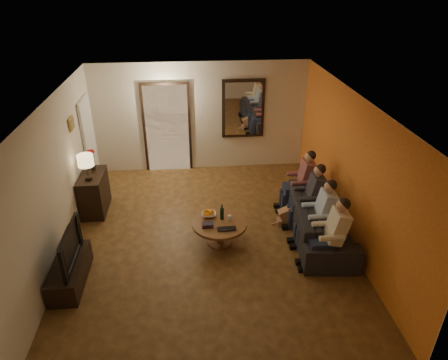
{
  "coord_description": "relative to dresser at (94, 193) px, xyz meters",
  "views": [
    {
      "loc": [
        -0.29,
        -6.0,
        4.42
      ],
      "look_at": [
        0.3,
        0.3,
        1.05
      ],
      "focal_mm": 32.0,
      "sensor_mm": 36.0,
      "label": 1
    }
  ],
  "objects": [
    {
      "name": "white_door",
      "position": [
        -0.21,
        1.1,
        0.61
      ],
      "size": [
        0.06,
        0.85,
        2.04
      ],
      "primitive_type": "cube",
      "color": "white",
      "rests_on": "floor"
    },
    {
      "name": "flower_vase",
      "position": [
        0.0,
        0.22,
        0.63
      ],
      "size": [
        0.14,
        0.14,
        0.44
      ],
      "primitive_type": null,
      "color": "red",
      "rests_on": "dresser"
    },
    {
      "name": "fridge_glimpse",
      "position": [
        1.7,
        1.78,
        0.49
      ],
      "size": [
        0.45,
        0.03,
        1.7
      ],
      "primitive_type": "cube",
      "color": "silver",
      "rests_on": "floor"
    },
    {
      "name": "kitchen_doorway",
      "position": [
        1.45,
        1.78,
        0.64
      ],
      "size": [
        1.0,
        0.06,
        2.1
      ],
      "primitive_type": "cube",
      "color": "#FFE0A5",
      "rests_on": "floor"
    },
    {
      "name": "dresser",
      "position": [
        0.0,
        0.0,
        0.0
      ],
      "size": [
        0.45,
        0.91,
        0.81
      ],
      "primitive_type": "cube",
      "color": "black",
      "rests_on": "floor"
    },
    {
      "name": "mirror_frame",
      "position": [
        3.25,
        1.76,
        1.09
      ],
      "size": [
        1.0,
        0.05,
        1.4
      ],
      "primitive_type": "cube",
      "color": "black",
      "rests_on": "back_wall"
    },
    {
      "name": "coffee_table",
      "position": [
        2.43,
        -1.36,
        -0.18
      ],
      "size": [
        1.14,
        1.14,
        0.45
      ],
      "primitive_type": "cylinder",
      "rotation": [
        0.0,
        0.0,
        0.18
      ],
      "color": "brown",
      "rests_on": "floor"
    },
    {
      "name": "floor",
      "position": [
        2.25,
        -1.2,
        -0.41
      ],
      "size": [
        5.0,
        6.0,
        0.01
      ],
      "primitive_type": "cube",
      "color": "#452D12",
      "rests_on": "ground"
    },
    {
      "name": "door_trim",
      "position": [
        1.45,
        1.77,
        0.64
      ],
      "size": [
        1.12,
        0.04,
        2.22
      ],
      "primitive_type": "cube",
      "color": "black",
      "rests_on": "floor"
    },
    {
      "name": "oranges",
      "position": [
        2.25,
        -1.14,
        0.14
      ],
      "size": [
        0.2,
        0.2,
        0.08
      ],
      "primitive_type": null,
      "color": "orange",
      "rests_on": "bowl"
    },
    {
      "name": "person_a",
      "position": [
        4.18,
        -2.15,
        0.19
      ],
      "size": [
        0.6,
        0.4,
        1.2
      ],
      "primitive_type": null,
      "color": "tan",
      "rests_on": "sofa"
    },
    {
      "name": "tv",
      "position": [
        0.0,
        -2.15,
        0.28
      ],
      "size": [
        1.03,
        0.13,
        0.59
      ],
      "primitive_type": "imported",
      "rotation": [
        0.0,
        0.0,
        1.57
      ],
      "color": "black",
      "rests_on": "tv_stand"
    },
    {
      "name": "left_wall",
      "position": [
        -0.25,
        -1.2,
        0.89
      ],
      "size": [
        0.02,
        6.0,
        2.6
      ],
      "primitive_type": "cube",
      "color": "beige",
      "rests_on": "floor"
    },
    {
      "name": "art_canvas",
      "position": [
        -0.21,
        0.1,
        1.44
      ],
      "size": [
        0.01,
        0.22,
        0.18
      ],
      "primitive_type": "cube",
      "color": "brown",
      "rests_on": "left_wall"
    },
    {
      "name": "bowl",
      "position": [
        2.25,
        -1.14,
        0.08
      ],
      "size": [
        0.26,
        0.26,
        0.06
      ],
      "primitive_type": "imported",
      "color": "white",
      "rests_on": "coffee_table"
    },
    {
      "name": "framed_art",
      "position": [
        -0.22,
        0.1,
        1.44
      ],
      "size": [
        0.03,
        0.28,
        0.24
      ],
      "primitive_type": "cube",
      "color": "#B28C33",
      "rests_on": "left_wall"
    },
    {
      "name": "person_c",
      "position": [
        4.18,
        -0.95,
        0.19
      ],
      "size": [
        0.6,
        0.4,
        1.2
      ],
      "primitive_type": null,
      "color": "tan",
      "rests_on": "sofa"
    },
    {
      "name": "right_wall",
      "position": [
        4.75,
        -1.2,
        0.89
      ],
      "size": [
        0.02,
        6.0,
        2.6
      ],
      "primitive_type": "cube",
      "color": "beige",
      "rests_on": "floor"
    },
    {
      "name": "tv_stand",
      "position": [
        0.0,
        -2.15,
        -0.21
      ],
      "size": [
        0.45,
        1.16,
        0.39
      ],
      "primitive_type": "cube",
      "color": "black",
      "rests_on": "floor"
    },
    {
      "name": "sofa",
      "position": [
        4.28,
        -1.25,
        -0.06
      ],
      "size": [
        2.45,
        1.15,
        0.69
      ],
      "primitive_type": "imported",
      "rotation": [
        0.0,
        0.0,
        1.48
      ],
      "color": "black",
      "rests_on": "floor"
    },
    {
      "name": "wine_glass",
      "position": [
        2.61,
        -1.31,
        0.09
      ],
      "size": [
        0.06,
        0.06,
        0.1
      ],
      "primitive_type": "cylinder",
      "color": "silver",
      "rests_on": "coffee_table"
    },
    {
      "name": "person_d",
      "position": [
        4.18,
        -0.35,
        0.19
      ],
      "size": [
        0.6,
        0.4,
        1.2
      ],
      "primitive_type": null,
      "color": "tan",
      "rests_on": "sofa"
    },
    {
      "name": "person_b",
      "position": [
        4.18,
        -1.55,
        0.19
      ],
      "size": [
        0.6,
        0.4,
        1.2
      ],
      "primitive_type": null,
      "color": "tan",
      "rests_on": "sofa"
    },
    {
      "name": "wine_bottle",
      "position": [
        2.48,
        -1.26,
        0.2
      ],
      "size": [
        0.07,
        0.07,
        0.31
      ],
      "primitive_type": null,
      "color": "black",
      "rests_on": "coffee_table"
    },
    {
      "name": "ceiling",
      "position": [
        2.25,
        -1.2,
        2.19
      ],
      "size": [
        5.0,
        6.0,
        0.01
      ],
      "primitive_type": "cube",
      "color": "white",
      "rests_on": "back_wall"
    },
    {
      "name": "back_wall",
      "position": [
        2.25,
        1.8,
        0.89
      ],
      "size": [
        5.0,
        0.02,
        2.6
      ],
      "primitive_type": "cube",
      "color": "beige",
      "rests_on": "floor"
    },
    {
      "name": "mirror_glass",
      "position": [
        3.25,
        1.73,
        1.09
      ],
      "size": [
        0.86,
        0.02,
        1.26
      ],
      "primitive_type": "cube",
      "color": "white",
      "rests_on": "back_wall"
    },
    {
      "name": "book_stack",
      "position": [
        2.21,
        -1.46,
        0.08
      ],
      "size": [
        0.2,
        0.15,
        0.07
      ],
      "primitive_type": null,
      "color": "black",
      "rests_on": "coffee_table"
    },
    {
      "name": "laptop",
      "position": [
        2.53,
        -1.64,
        0.06
      ],
      "size": [
        0.33,
        0.22,
        0.03
      ],
      "primitive_type": "imported",
      "rotation": [
        0.0,
        0.0,
        0.02
      ],
      "color": "black",
      "rests_on": "coffee_table"
    },
    {
      "name": "front_wall",
      "position": [
        2.25,
        -4.2,
        0.89
      ],
      "size": [
        5.0,
        0.02,
        2.6
      ],
      "primitive_type": "cube",
      "color": "beige",
      "rests_on": "floor"
    },
    {
      "name": "orange_accent",
      "position": [
        4.74,
        -1.2,
        0.89
      ],
      "size": [
        0.01,
        6.0,
        2.6
      ],
      "primitive_type": "cube",
      "color": "#DA5825",
      "rests_on": "right_wall"
    },
    {
      "name": "dog",
      "position": [
        3.84,
        -0.9,
        -0.13
      ],
      "size": [
        0.56,
        0.24,
        0.56
      ],
      "primitive_type": null,
      "rotation": [
        0.0,
        0.0,
        -0.01
      ],
      "color": "#A46A4B",
      "rests_on": "floor"
    },
    {
      "name": "table_lamp",
      "position": [
        0.0,
        -0.22,
        0.68
      ],
      "size": [
        0.3,
        0.3,
        0.54
      ],
      "primitive_type": null,
      "color": "beige",
      "rests_on": "dresser"
    }
  ]
}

